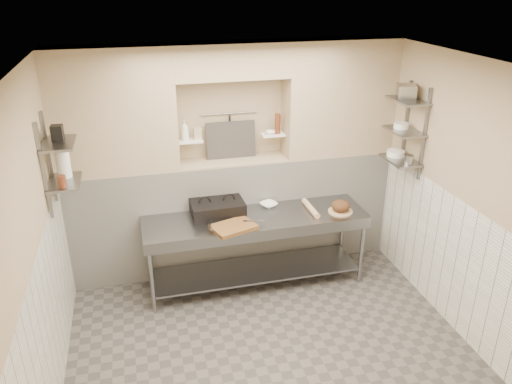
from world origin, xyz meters
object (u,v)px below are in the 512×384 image
object	(u,v)px
panini_press	(217,208)
jug_left	(63,164)
cutting_board	(234,227)
bowl_alcove	(271,133)
bread_loaf	(341,206)
mixing_bowl	(269,205)
rolling_pin	(311,208)
bottle_soap	(185,130)
prep_table	(256,237)

from	to	relation	value
panini_press	jug_left	distance (m)	1.76
cutting_board	bowl_alcove	world-z (taller)	bowl_alcove
bread_loaf	bowl_alcove	bearing A→B (deg)	135.85
mixing_bowl	rolling_pin	distance (m)	0.51
rolling_pin	mixing_bowl	bearing A→B (deg)	151.99
cutting_board	bread_loaf	distance (m)	1.32
cutting_board	mixing_bowl	size ratio (longest dim) A/B	2.40
panini_press	rolling_pin	size ratio (longest dim) A/B	1.39
jug_left	bread_loaf	bearing A→B (deg)	-1.61
panini_press	bowl_alcove	distance (m)	1.11
mixing_bowl	bread_loaf	bearing A→B (deg)	-24.50
bowl_alcove	jug_left	world-z (taller)	jug_left
cutting_board	bottle_soap	size ratio (longest dim) A/B	1.95
prep_table	bottle_soap	xyz separation A→B (m)	(-0.70, 0.56, 1.19)
cutting_board	jug_left	bearing A→B (deg)	173.69
cutting_board	rolling_pin	bearing A→B (deg)	12.52
prep_table	panini_press	distance (m)	0.57
bowl_alcove	jug_left	size ratio (longest dim) A/B	0.44
rolling_pin	bottle_soap	distance (m)	1.73
cutting_board	rolling_pin	world-z (taller)	rolling_pin
bottle_soap	panini_press	bearing A→B (deg)	-51.82
prep_table	bread_loaf	size ratio (longest dim) A/B	11.74
panini_press	rolling_pin	xyz separation A→B (m)	(1.09, -0.19, -0.05)
cutting_board	bottle_soap	distance (m)	1.26
bowl_alcove	mixing_bowl	bearing A→B (deg)	-107.97
prep_table	bowl_alcove	distance (m)	1.26
bread_loaf	bottle_soap	bearing A→B (deg)	158.59
prep_table	jug_left	distance (m)	2.27
panini_press	bread_loaf	bearing A→B (deg)	-13.70
panini_press	bottle_soap	world-z (taller)	bottle_soap
panini_press	bottle_soap	xyz separation A→B (m)	(-0.28, 0.36, 0.85)
panini_press	jug_left	size ratio (longest dim) A/B	2.25
bread_loaf	jug_left	xyz separation A→B (m)	(-2.99, 0.08, 0.77)
bottle_soap	mixing_bowl	bearing A→B (deg)	-18.69
bread_loaf	jug_left	distance (m)	3.08
cutting_board	bread_loaf	xyz separation A→B (m)	(1.31, 0.10, 0.06)
panini_press	cutting_board	world-z (taller)	panini_press
cutting_board	panini_press	bearing A→B (deg)	104.97
prep_table	bottle_soap	distance (m)	1.49
prep_table	bottle_soap	bearing A→B (deg)	141.33
cutting_board	jug_left	size ratio (longest dim) A/B	1.70
cutting_board	mixing_bowl	bearing A→B (deg)	40.75
mixing_bowl	jug_left	size ratio (longest dim) A/B	0.71
bread_loaf	bottle_soap	xyz separation A→B (m)	(-1.70, 0.67, 0.85)
bread_loaf	jug_left	bearing A→B (deg)	178.39
panini_press	bread_loaf	distance (m)	1.45
jug_left	rolling_pin	bearing A→B (deg)	0.70
rolling_pin	bowl_alcove	bearing A→B (deg)	122.78
panini_press	bowl_alcove	bearing A→B (deg)	24.12
panini_press	cutting_board	bearing A→B (deg)	-76.55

